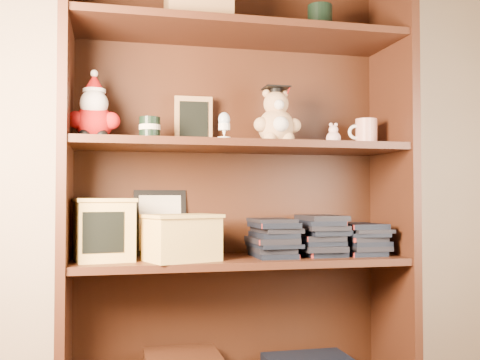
% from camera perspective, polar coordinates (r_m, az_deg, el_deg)
% --- Properties ---
extents(bookcase, '(1.20, 0.35, 1.60)m').
position_cam_1_polar(bookcase, '(2.01, -0.40, -1.22)').
color(bookcase, '#3D1E11').
rests_on(bookcase, ground).
extents(shelf_lower, '(1.14, 0.33, 0.02)m').
position_cam_1_polar(shelf_lower, '(1.97, -0.00, -8.23)').
color(shelf_lower, '#3D1E11').
rests_on(shelf_lower, ground).
extents(shelf_upper, '(1.14, 0.33, 0.02)m').
position_cam_1_polar(shelf_upper, '(1.97, -0.00, 3.42)').
color(shelf_upper, '#3D1E11').
rests_on(shelf_upper, ground).
extents(santa_plush, '(0.17, 0.12, 0.24)m').
position_cam_1_polar(santa_plush, '(1.92, -14.62, 6.60)').
color(santa_plush, '#A50F0F').
rests_on(santa_plush, shelf_upper).
extents(teachers_tin, '(0.07, 0.07, 0.08)m').
position_cam_1_polar(teachers_tin, '(1.93, -9.15, 5.16)').
color(teachers_tin, black).
rests_on(teachers_tin, shelf_upper).
extents(chalkboard_plaque, '(0.14, 0.07, 0.18)m').
position_cam_1_polar(chalkboard_plaque, '(2.06, -4.76, 5.93)').
color(chalkboard_plaque, '#9E7547').
rests_on(chalkboard_plaque, shelf_upper).
extents(egg_cup, '(0.04, 0.04, 0.09)m').
position_cam_1_polar(egg_cup, '(1.89, -1.62, 5.59)').
color(egg_cup, white).
rests_on(egg_cup, shelf_upper).
extents(grad_teddy_bear, '(0.17, 0.15, 0.21)m').
position_cam_1_polar(grad_teddy_bear, '(2.01, 3.73, 5.97)').
color(grad_teddy_bear, tan).
rests_on(grad_teddy_bear, shelf_upper).
extents(pink_figurine, '(0.05, 0.05, 0.08)m').
position_cam_1_polar(pink_figurine, '(2.08, 9.47, 4.39)').
color(pink_figurine, beige).
rests_on(pink_figurine, shelf_upper).
extents(teacher_mug, '(0.11, 0.08, 0.10)m').
position_cam_1_polar(teacher_mug, '(2.13, 12.65, 4.74)').
color(teacher_mug, silver).
rests_on(teacher_mug, shelf_upper).
extents(certificate_frame, '(0.19, 0.05, 0.24)m').
position_cam_1_polar(certificate_frame, '(2.06, -8.13, -4.30)').
color(certificate_frame, black).
rests_on(certificate_frame, shelf_lower).
extents(treats_box, '(0.22, 0.22, 0.21)m').
position_cam_1_polar(treats_box, '(1.91, -13.68, -4.87)').
color(treats_box, '#DDB85B').
rests_on(treats_box, shelf_lower).
extents(pencils_box, '(0.28, 0.24, 0.15)m').
position_cam_1_polar(pencils_box, '(1.86, -5.92, -5.80)').
color(pencils_box, '#DDB85B').
rests_on(pencils_box, shelf_lower).
extents(book_stack_left, '(0.14, 0.20, 0.13)m').
position_cam_1_polar(book_stack_left, '(2.00, 3.39, -5.95)').
color(book_stack_left, black).
rests_on(book_stack_left, shelf_lower).
extents(book_stack_mid, '(0.14, 0.20, 0.13)m').
position_cam_1_polar(book_stack_mid, '(2.05, 8.12, -5.82)').
color(book_stack_mid, black).
rests_on(book_stack_mid, shelf_lower).
extents(book_stack_right, '(0.14, 0.20, 0.11)m').
position_cam_1_polar(book_stack_right, '(2.11, 12.08, -5.90)').
color(book_stack_right, black).
rests_on(book_stack_right, shelf_lower).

